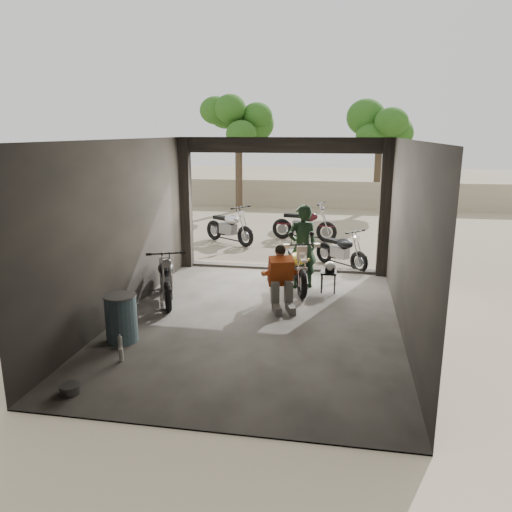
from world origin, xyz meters
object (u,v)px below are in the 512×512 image
(main_bike, at_px, (297,264))
(outside_bike_b, at_px, (304,221))
(helmet, at_px, (330,267))
(rider, at_px, (302,247))
(outside_bike_a, at_px, (229,224))
(sign_post, at_px, (432,203))
(mechanic, at_px, (282,280))
(oil_drum, at_px, (121,319))
(outside_bike_c, at_px, (341,248))
(stool, at_px, (329,275))
(left_bike, at_px, (166,274))

(main_bike, distance_m, outside_bike_b, 5.00)
(helmet, bearing_deg, rider, 147.16)
(outside_bike_b, xyz_separation_m, helmet, (0.97, -5.09, -0.05))
(outside_bike_a, relative_size, sign_post, 0.72)
(mechanic, bearing_deg, sign_post, 30.49)
(mechanic, bearing_deg, main_bike, 65.40)
(outside_bike_b, height_order, oil_drum, outside_bike_b)
(main_bike, xyz_separation_m, outside_bike_c, (0.92, 1.96, -0.06))
(main_bike, xyz_separation_m, sign_post, (3.05, 2.30, 1.07))
(outside_bike_b, xyz_separation_m, sign_post, (3.31, -2.69, 1.03))
(outside_bike_a, distance_m, outside_bike_c, 4.05)
(outside_bike_a, distance_m, rider, 4.82)
(outside_bike_c, relative_size, oil_drum, 1.90)
(outside_bike_a, xyz_separation_m, sign_post, (5.51, -1.88, 1.05))
(outside_bike_c, height_order, oil_drum, outside_bike_c)
(outside_bike_c, bearing_deg, rider, -161.23)
(outside_bike_a, xyz_separation_m, oil_drum, (-0.04, -7.46, -0.20))
(main_bike, bearing_deg, outside_bike_b, 77.18)
(rider, bearing_deg, outside_bike_c, -138.62)
(stool, bearing_deg, sign_post, 45.45)
(outside_bike_c, bearing_deg, outside_bike_a, 99.53)
(left_bike, xyz_separation_m, helmet, (3.22, 1.11, 0.01))
(oil_drum, bearing_deg, helmet, 44.66)
(outside_bike_a, bearing_deg, outside_bike_c, -89.36)
(rider, bearing_deg, helmet, 136.57)
(outside_bike_c, distance_m, sign_post, 2.43)
(left_bike, distance_m, mechanic, 2.36)
(mechanic, bearing_deg, helmet, 37.11)
(mechanic, bearing_deg, stool, 37.97)
(rider, xyz_separation_m, sign_post, (2.95, 2.19, 0.72))
(main_bike, bearing_deg, stool, -23.67)
(outside_bike_c, height_order, rider, rider)
(outside_bike_c, xyz_separation_m, rider, (-0.82, -1.85, 0.41))
(outside_bike_b, relative_size, oil_drum, 2.31)
(outside_bike_a, bearing_deg, mechanic, -123.36)
(outside_bike_c, xyz_separation_m, sign_post, (2.12, 0.34, 1.13))
(outside_bike_b, bearing_deg, helmet, -157.74)
(mechanic, relative_size, stool, 2.64)
(main_bike, relative_size, outside_bike_b, 0.94)
(left_bike, height_order, outside_bike_a, outside_bike_a)
(oil_drum, xyz_separation_m, sign_post, (5.56, 5.58, 1.25))
(helmet, xyz_separation_m, sign_post, (2.33, 2.40, 1.07))
(outside_bike_a, height_order, mechanic, mechanic)
(outside_bike_a, relative_size, oil_drum, 2.24)
(mechanic, bearing_deg, outside_bike_c, 53.75)
(rider, xyz_separation_m, helmet, (0.61, -0.21, -0.35))
(outside_bike_a, height_order, outside_bike_c, outside_bike_a)
(oil_drum, bearing_deg, left_bike, 90.00)
(outside_bike_a, distance_m, stool, 5.32)
(outside_bike_a, bearing_deg, outside_bike_b, -35.99)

